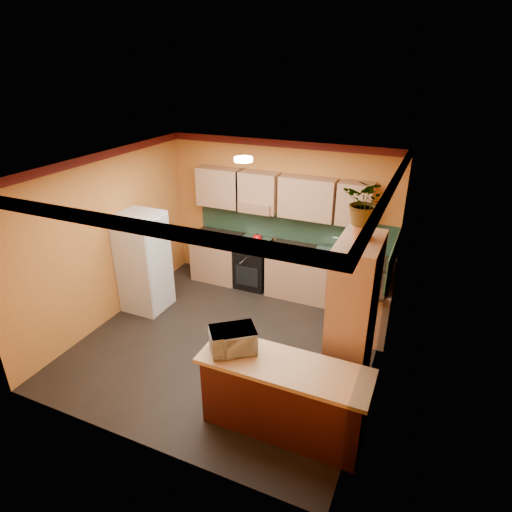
% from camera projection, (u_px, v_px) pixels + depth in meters
% --- Properties ---
extents(room_shell, '(4.24, 4.24, 2.72)m').
position_uv_depth(room_shell, '(235.00, 206.00, 5.88)').
color(room_shell, black).
rests_on(room_shell, ground).
extents(base_cabinets_back, '(3.65, 0.60, 0.88)m').
position_uv_depth(base_cabinets_back, '(285.00, 270.00, 7.75)').
color(base_cabinets_back, tan).
rests_on(base_cabinets_back, ground).
extents(countertop_back, '(3.65, 0.62, 0.04)m').
position_uv_depth(countertop_back, '(285.00, 247.00, 7.56)').
color(countertop_back, black).
rests_on(countertop_back, base_cabinets_back).
extents(stove, '(0.58, 0.58, 0.91)m').
position_uv_depth(stove, '(253.00, 263.00, 7.97)').
color(stove, black).
rests_on(stove, ground).
extents(kettle, '(0.19, 0.19, 0.18)m').
position_uv_depth(kettle, '(257.00, 238.00, 7.67)').
color(kettle, red).
rests_on(kettle, stove).
extents(sink, '(0.48, 0.40, 0.03)m').
position_uv_depth(sink, '(328.00, 252.00, 7.26)').
color(sink, silver).
rests_on(sink, countertop_back).
extents(base_cabinets_right, '(0.60, 0.80, 0.88)m').
position_uv_depth(base_cabinets_right, '(363.00, 311.00, 6.51)').
color(base_cabinets_right, tan).
rests_on(base_cabinets_right, ground).
extents(countertop_right, '(0.62, 0.80, 0.04)m').
position_uv_depth(countertop_right, '(366.00, 284.00, 6.31)').
color(countertop_right, black).
rests_on(countertop_right, base_cabinets_right).
extents(fridge, '(0.68, 0.66, 1.70)m').
position_uv_depth(fridge, '(144.00, 262.00, 7.11)').
color(fridge, silver).
rests_on(fridge, ground).
extents(pantry, '(0.48, 0.90, 2.10)m').
position_uv_depth(pantry, '(352.00, 320.00, 5.18)').
color(pantry, tan).
rests_on(pantry, ground).
extents(fern_pot, '(0.22, 0.22, 0.16)m').
position_uv_depth(fern_pot, '(363.00, 232.00, 4.75)').
color(fern_pot, '#A35427').
rests_on(fern_pot, pantry).
extents(fern, '(0.55, 0.50, 0.52)m').
position_uv_depth(fern, '(366.00, 202.00, 4.60)').
color(fern, tan).
rests_on(fern, fern_pot).
extents(breakfast_bar, '(1.80, 0.55, 0.88)m').
position_uv_depth(breakfast_bar, '(283.00, 399.00, 4.81)').
color(breakfast_bar, '#481810').
rests_on(breakfast_bar, ground).
extents(bar_top, '(1.90, 0.65, 0.05)m').
position_uv_depth(bar_top, '(284.00, 366.00, 4.62)').
color(bar_top, tan).
rests_on(bar_top, breakfast_bar).
extents(microwave, '(0.61, 0.58, 0.28)m').
position_uv_depth(microwave, '(233.00, 340.00, 4.77)').
color(microwave, silver).
rests_on(microwave, bar_top).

